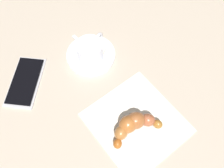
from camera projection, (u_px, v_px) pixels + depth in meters
name	position (u px, v px, depth m)	size (l,w,h in m)	color
ground_plane	(117.00, 85.00, 0.59)	(1.80, 1.80, 0.00)	#B0A18E
saucer	(91.00, 55.00, 0.63)	(0.13, 0.13, 0.01)	silver
espresso_cup	(90.00, 50.00, 0.60)	(0.07, 0.08, 0.05)	silver
teaspoon	(92.00, 54.00, 0.62)	(0.12, 0.05, 0.01)	silver
sugar_packet	(94.00, 46.00, 0.63)	(0.07, 0.02, 0.01)	beige
napkin	(136.00, 122.00, 0.55)	(0.20, 0.19, 0.00)	silver
croissant	(134.00, 124.00, 0.52)	(0.07, 0.13, 0.04)	#956126
cell_phone	(25.00, 81.00, 0.59)	(0.16, 0.13, 0.01)	#B9B7BC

